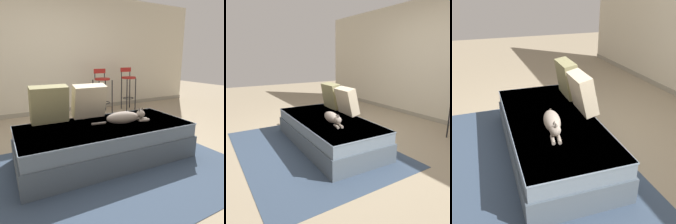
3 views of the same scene
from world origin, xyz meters
TOP-DOWN VIEW (x-y plane):
  - ground_plane at (0.00, 0.00)m, footprint 16.00×16.00m
  - area_rug at (0.00, -0.70)m, footprint 2.79×2.08m
  - couch at (0.00, -0.40)m, footprint 2.12×1.05m
  - throw_pillow_corner at (-0.56, 0.01)m, footprint 0.46×0.25m
  - throw_pillow_middle at (-0.04, -0.01)m, footprint 0.44×0.27m
  - cat at (0.25, -0.46)m, footprint 0.73×0.24m

SIDE VIEW (x-z plane):
  - ground_plane at x=0.00m, z-range 0.00..0.00m
  - area_rug at x=0.00m, z-range 0.00..0.01m
  - couch at x=0.00m, z-range 0.00..0.44m
  - cat at x=0.25m, z-range 0.42..0.61m
  - throw_pillow_middle at x=-0.04m, z-range 0.44..0.90m
  - throw_pillow_corner at x=-0.56m, z-range 0.44..0.91m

